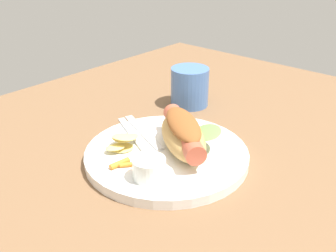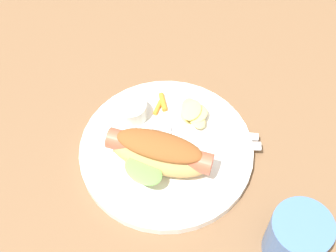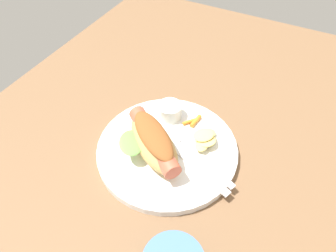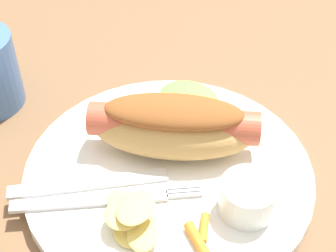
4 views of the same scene
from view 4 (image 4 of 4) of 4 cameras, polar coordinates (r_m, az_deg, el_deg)
ground_plane at (r=48.75cm, az=-2.24°, el=-7.72°), size 120.00×90.00×1.80cm
plate at (r=47.98cm, az=0.28°, el=-5.66°), size 26.89×26.89×1.60cm
hot_dog at (r=47.43cm, az=0.67°, el=0.12°), size 14.11×16.01×5.75cm
sauce_ramekin at (r=43.80cm, az=8.93°, el=-7.90°), size 4.90×4.90×3.10cm
fork at (r=45.35cm, az=-7.33°, el=-7.98°), size 8.27×15.79×0.40cm
knife at (r=46.64cm, az=-8.88°, el=-6.39°), size 6.59×13.85×0.36cm
chips_pile at (r=42.50cm, az=-4.05°, el=-10.20°), size 7.12×5.79×2.72cm
carrot_garnish at (r=42.46cm, az=3.77°, el=-12.04°), size 3.78×2.67×0.89cm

